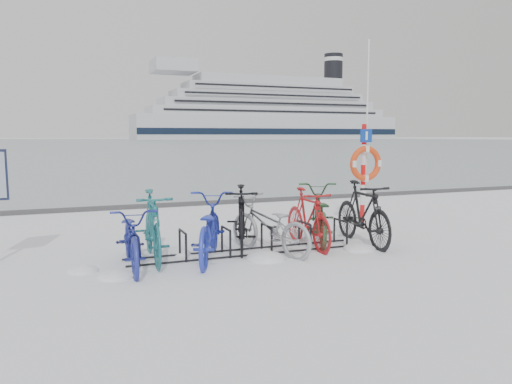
{
  "coord_description": "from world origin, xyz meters",
  "views": [
    {
      "loc": [
        -2.84,
        -7.64,
        1.95
      ],
      "look_at": [
        0.4,
        0.6,
        0.95
      ],
      "focal_mm": 35.0,
      "sensor_mm": 36.0,
      "label": 1
    }
  ],
  "objects": [
    {
      "name": "ground",
      "position": [
        0.0,
        0.0,
        0.0
      ],
      "size": [
        900.0,
        900.0,
        0.0
      ],
      "primitive_type": "plane",
      "color": "white",
      "rests_on": "ground"
    },
    {
      "name": "ice_sheet",
      "position": [
        0.0,
        155.0,
        0.01
      ],
      "size": [
        400.0,
        298.0,
        0.02
      ],
      "primitive_type": "cube",
      "color": "#A0ADB4",
      "rests_on": "ground"
    },
    {
      "name": "quay_edge",
      "position": [
        0.0,
        5.9,
        0.05
      ],
      "size": [
        400.0,
        0.25,
        0.1
      ],
      "primitive_type": "cube",
      "color": "#3F3F42",
      "rests_on": "ground"
    },
    {
      "name": "bike_rack",
      "position": [
        0.0,
        0.0,
        0.18
      ],
      "size": [
        4.0,
        0.48,
        0.46
      ],
      "color": "black",
      "rests_on": "ground"
    },
    {
      "name": "lifebuoy_station",
      "position": [
        3.32,
        1.54,
        1.34
      ],
      "size": [
        0.77,
        0.22,
        4.0
      ],
      "color": "red",
      "rests_on": "ground"
    },
    {
      "name": "cruise_ferry",
      "position": [
        97.68,
        231.97,
        12.39
      ],
      "size": [
        138.43,
        26.11,
        45.48
      ],
      "color": "silver",
      "rests_on": "ground"
    },
    {
      "name": "bike_0",
      "position": [
        -1.89,
        -0.24,
        0.49
      ],
      "size": [
        0.73,
        1.88,
        0.97
      ],
      "primitive_type": "imported",
      "rotation": [
        0.0,
        0.0,
        -0.05
      ],
      "color": "navy",
      "rests_on": "ground"
    },
    {
      "name": "bike_1",
      "position": [
        -1.53,
        0.11,
        0.57
      ],
      "size": [
        0.64,
        1.91,
        1.13
      ],
      "primitive_type": "imported",
      "rotation": [
        0.0,
        0.0,
        -0.06
      ],
      "color": "#1E686D",
      "rests_on": "ground"
    },
    {
      "name": "bike_2",
      "position": [
        -0.7,
        -0.15,
        0.53
      ],
      "size": [
        1.44,
        2.14,
        1.06
      ],
      "primitive_type": "imported",
      "rotation": [
        0.0,
        0.0,
        2.75
      ],
      "color": "#2635BA",
      "rests_on": "ground"
    },
    {
      "name": "bike_3",
      "position": [
        0.04,
        0.37,
        0.56
      ],
      "size": [
        1.12,
        1.95,
        1.13
      ],
      "primitive_type": "imported",
      "rotation": [
        0.0,
        0.0,
        -0.33
      ],
      "color": "black",
      "rests_on": "ground"
    },
    {
      "name": "bike_4",
      "position": [
        0.36,
        -0.09,
        0.49
      ],
      "size": [
        1.28,
        2.0,
        0.99
      ],
      "primitive_type": "imported",
      "rotation": [
        0.0,
        0.0,
        3.5
      ],
      "color": "gray",
      "rests_on": "ground"
    },
    {
      "name": "bike_5",
      "position": [
        1.18,
        0.08,
        0.53
      ],
      "size": [
        0.57,
        1.79,
        1.07
      ],
      "primitive_type": "imported",
      "rotation": [
        0.0,
        0.0,
        -0.04
      ],
      "color": "#AD181C",
      "rests_on": "ground"
    },
    {
      "name": "bike_6",
      "position": [
        1.56,
        0.35,
        0.54
      ],
      "size": [
        1.5,
        2.18,
        1.08
      ],
      "primitive_type": "imported",
      "rotation": [
        0.0,
        0.0,
        2.72
      ],
      "color": "#2C5530",
      "rests_on": "ground"
    },
    {
      "name": "bike_7",
      "position": [
        2.22,
        -0.06,
        0.59
      ],
      "size": [
        0.71,
        1.99,
        1.17
      ],
      "primitive_type": "imported",
      "rotation": [
        0.0,
        0.0,
        -0.08
      ],
      "color": "black",
      "rests_on": "ground"
    },
    {
      "name": "snow_drifts",
      "position": [
        -0.0,
        -0.2,
        0.0
      ],
      "size": [
        5.01,
        1.88,
        0.23
      ],
      "color": "white",
      "rests_on": "ground"
    }
  ]
}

